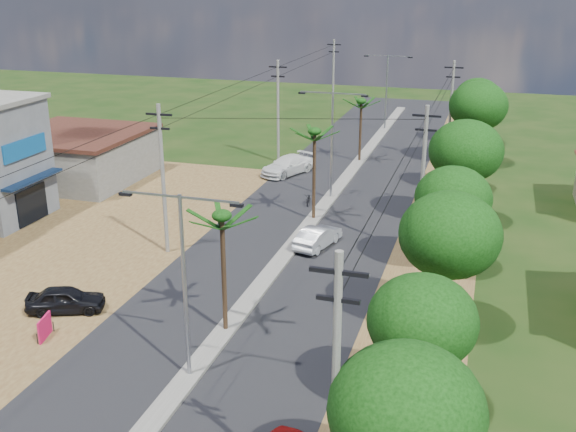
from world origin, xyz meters
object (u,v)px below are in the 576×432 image
car_parked_dark (66,300)px  roadside_sign (45,328)px  car_silver_mid (318,237)px  car_white_far (287,166)px

car_parked_dark → roadside_sign: car_parked_dark is taller
car_parked_dark → roadside_sign: bearing=171.8°
car_silver_mid → roadside_sign: (-9.20, -14.37, -0.11)m
car_white_far → car_parked_dark: car_white_far is taller
car_parked_dark → car_white_far: bearing=-28.9°
car_white_far → roadside_sign: car_white_far is taller
car_silver_mid → car_parked_dark: 15.36m
car_parked_dark → roadside_sign: size_ratio=2.89×
car_silver_mid → car_parked_dark: car_silver_mid is taller
car_white_far → roadside_sign: bearing=-70.4°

